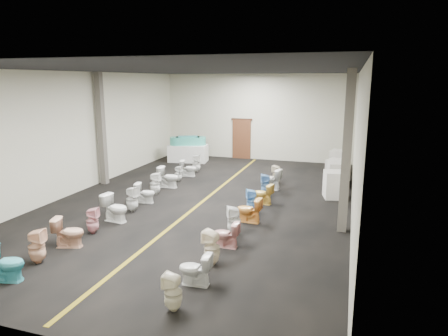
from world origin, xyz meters
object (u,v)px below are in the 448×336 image
Objects in this scene: display_table at (188,153)px; toilet_right_8 at (266,185)px; toilet_left_2 at (69,232)px; toilet_right_1 at (195,269)px; toilet_left_3 at (92,221)px; toilet_left_10 at (188,168)px; appliance_crate_b at (337,175)px; toilet_right_5 at (249,210)px; toilet_right_4 at (234,221)px; appliance_crate_c at (338,171)px; toilet_left_0 at (6,263)px; toilet_left_1 at (37,246)px; bathtub at (188,141)px; toilet_right_0 at (173,292)px; toilet_right_7 at (263,194)px; toilet_left_7 at (155,184)px; toilet_left_8 at (169,177)px; toilet_right_10 at (277,174)px; toilet_left_5 at (132,199)px; toilet_left_11 at (196,163)px; toilet_right_2 at (212,248)px; toilet_left_4 at (115,208)px; toilet_right_9 at (271,179)px; toilet_left_9 at (178,174)px; appliance_crate_d at (339,162)px; appliance_crate_a at (335,185)px; toilet_left_6 at (145,193)px; toilet_right_6 at (252,201)px; toilet_right_3 at (226,235)px.

display_table reaches higher than toilet_right_8.
toilet_left_2 is 3.90m from toilet_right_1.
display_table is 2.39× the size of toilet_right_8.
toilet_left_3 is 4.20m from toilet_right_1.
appliance_crate_b is at bearing -98.50° from toilet_left_10.
toilet_right_4 is at bearing -4.32° from toilet_right_5.
toilet_left_0 is (-6.36, -10.98, -0.07)m from appliance_crate_c.
toilet_right_4 is at bearing -109.52° from appliance_crate_c.
toilet_left_2 is at bearing -19.93° from toilet_left_1.
bathtub reaches higher than toilet_right_4.
toilet_left_10 is 0.87× the size of toilet_right_8.
toilet_right_0 is 1.04× the size of toilet_right_7.
toilet_left_0 is 1.11× the size of toilet_right_7.
toilet_left_7 is 1.01× the size of toilet_left_8.
toilet_left_1 is at bearing -11.30° from toilet_right_10.
toilet_right_7 is (4.03, -0.98, -0.06)m from toilet_left_8.
toilet_left_11 is at bearing 13.77° from toilet_left_5.
toilet_right_1 is at bearing 9.59° from toilet_right_2.
display_table is at bearing -107.72° from toilet_right_10.
toilet_right_5 is (3.98, -5.74, -0.03)m from toilet_left_11.
toilet_left_2 is 0.92× the size of toilet_left_7.
toilet_right_9 is at bearing -29.46° from toilet_left_4.
toilet_left_4 is 4.93m from toilet_right_7.
toilet_right_8 is (3.95, -0.98, 0.07)m from toilet_left_9.
appliance_crate_b is 0.91× the size of appliance_crate_d.
bathtub is 1.81× the size of appliance_crate_a.
toilet_left_6 is (0.00, 2.99, -0.02)m from toilet_left_3.
appliance_crate_c is at bearing 130.57° from toilet_right_6.
display_table is 8.83m from appliance_crate_a.
toilet_right_5 is at bearing 12.13° from toilet_right_7.
toilet_right_2 is at bearing -104.85° from toilet_left_2.
toilet_right_7 is at bearing -106.73° from toilet_left_8.
appliance_crate_d is 8.55m from toilet_left_7.
toilet_left_8 is (-0.01, 7.06, 0.00)m from toilet_left_1.
appliance_crate_c is 6.32m from toilet_left_11.
toilet_left_10 is (0.05, 3.07, -0.06)m from toilet_left_7.
toilet_right_9 is (0.02, 6.84, -0.00)m from toilet_right_2.
toilet_right_2 is at bearing -103.19° from appliance_crate_d.
toilet_right_4 is at bearing -118.85° from appliance_crate_a.
toilet_right_10 is at bearing -175.59° from toilet_right_5.
toilet_left_5 reaches higher than toilet_right_6.
toilet_left_10 is (-0.16, 5.07, -0.06)m from toilet_left_5.
appliance_crate_c is at bearing -14.40° from display_table.
toilet_right_5 reaches higher than toilet_left_9.
appliance_crate_a reaches higher than toilet_right_3.
toilet_left_9 is at bearing -12.91° from toilet_left_3.
toilet_right_3 is at bearing -84.60° from bathtub.
toilet_left_1 is 1.17× the size of toilet_right_1.
display_table is 2.82× the size of toilet_left_6.
bathtub is 1.90× the size of appliance_crate_c.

